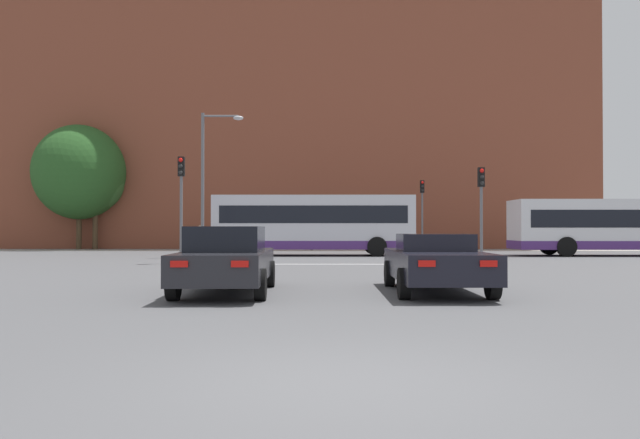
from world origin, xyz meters
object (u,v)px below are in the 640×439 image
Objects in this scene: bus_crossing_lead at (314,223)px; bus_crossing_trailing at (629,226)px; car_saloon_left at (227,259)px; traffic_light_near_right at (481,198)px; pedestrian_waiting at (200,236)px; traffic_light_near_left at (181,192)px; pedestrian_walking_west at (368,234)px; street_lamp_junction at (210,169)px; traffic_light_far_right at (422,204)px; car_roadster_right at (436,262)px; pedestrian_walking_east at (312,234)px.

bus_crossing_lead reaches higher than bus_crossing_trailing.
bus_crossing_trailing is (18.08, 18.88, 0.81)m from car_saloon_left.
bus_crossing_trailing is 3.06× the size of traffic_light_near_right.
pedestrian_waiting is at bearing -136.54° from bus_crossing_lead.
traffic_light_near_left is 18.17m from pedestrian_walking_west.
street_lamp_junction reaches higher than pedestrian_waiting.
bus_crossing_trailing is 22.98m from traffic_light_near_left.
traffic_light_far_right reaches higher than traffic_light_near_left.
bus_crossing_trailing is 7.38× the size of pedestrian_waiting.
car_roadster_right is 0.65× the size of street_lamp_junction.
traffic_light_near_left is at bearing -71.45° from bus_crossing_trailing.
pedestrian_walking_east is at bearing 85.79° from car_saloon_left.
pedestrian_walking_west is (-3.52, 15.54, -1.63)m from traffic_light_near_right.
pedestrian_waiting is at bearing 94.00° from pedestrian_walking_east.
car_roadster_right is 18.91m from street_lamp_junction.
car_roadster_right is 26.46m from pedestrian_walking_east.
pedestrian_walking_west is (0.44, 27.16, 0.36)m from car_roadster_right.
street_lamp_junction reaches higher than car_saloon_left.
traffic_light_far_right reaches higher than pedestrian_walking_west.
bus_crossing_lead is at bearing 23.86° from street_lamp_junction.
traffic_light_far_right is at bearing 38.29° from street_lamp_junction.
traffic_light_near_right reaches higher than pedestrian_walking_west.
pedestrian_waiting is (-14.63, 15.36, -1.71)m from traffic_light_near_right.
pedestrian_waiting is (-2.54, 10.31, -3.41)m from street_lamp_junction.
street_lamp_junction reaches higher than traffic_light_far_right.
bus_crossing_trailing is at bearing -104.84° from pedestrian_walking_east.
street_lamp_junction is 11.15m from pedestrian_waiting.
bus_crossing_lead is at bearing -133.69° from traffic_light_far_right.
pedestrian_waiting is at bearing -109.05° from bus_crossing_trailing.
pedestrian_walking_east is (-7.12, 0.14, -1.93)m from traffic_light_far_right.
street_lamp_junction is 13.95m from pedestrian_walking_west.
bus_crossing_lead is 6.18m from street_lamp_junction.
traffic_light_far_right is 2.77× the size of pedestrian_waiting.
traffic_light_far_right is at bearing -81.50° from pedestrian_walking_east.
car_roadster_right is 0.44× the size of bus_crossing_lead.
bus_crossing_lead is at bearing 99.29° from car_roadster_right.
pedestrian_waiting is at bearing 176.59° from traffic_light_far_right.
traffic_light_near_left is 5.50m from street_lamp_junction.
traffic_light_near_left is 0.61× the size of street_lamp_junction.
car_saloon_left reaches higher than car_roadster_right.
car_roadster_right is 2.64× the size of pedestrian_walking_west.
street_lamp_junction is at bearing 162.77° from pedestrian_walking_east.
street_lamp_junction is (-11.97, -9.45, 1.34)m from traffic_light_far_right.
traffic_light_near_left is at bearing -34.96° from bus_crossing_lead.
traffic_light_far_right is 15.30m from street_lamp_junction.
traffic_light_near_right is at bearing -89.50° from traffic_light_far_right.
street_lamp_junction is (0.19, 5.31, 1.44)m from traffic_light_near_left.
traffic_light_near_right reaches higher than pedestrian_waiting.
bus_crossing_trailing is at bearing 18.55° from traffic_light_near_left.
bus_crossing_lead is 10.16m from traffic_light_near_right.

